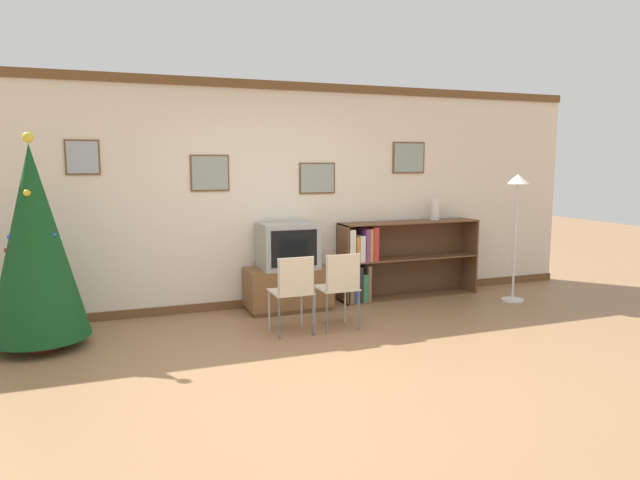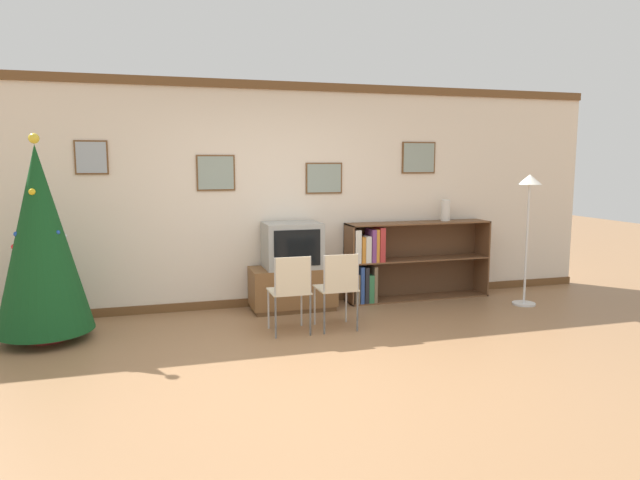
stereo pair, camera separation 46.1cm
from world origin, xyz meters
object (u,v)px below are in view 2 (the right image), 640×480
at_px(tv_console, 293,288).
at_px(folding_chair_left, 291,289).
at_px(vase, 446,210).
at_px(christmas_tree, 41,240).
at_px(television, 292,245).
at_px(bookshelf, 393,261).
at_px(standing_lamp, 529,205).
at_px(folding_chair_right, 338,286).

distance_m(tv_console, folding_chair_left, 1.03).
bearing_deg(folding_chair_left, vase, 25.33).
relative_size(christmas_tree, vase, 7.31).
height_order(television, vase, vase).
bearing_deg(bookshelf, christmas_tree, -171.71).
xyz_separation_m(folding_chair_left, standing_lamp, (3.05, 0.37, 0.76)).
distance_m(folding_chair_left, standing_lamp, 3.17).
distance_m(tv_console, standing_lamp, 3.03).
bearing_deg(television, christmas_tree, -169.63).
distance_m(bookshelf, vase, 0.98).
height_order(christmas_tree, folding_chair_left, christmas_tree).
distance_m(folding_chair_left, folding_chair_right, 0.51).
bearing_deg(bookshelf, television, -175.83).
xyz_separation_m(christmas_tree, folding_chair_right, (2.88, -0.49, -0.53)).
height_order(television, bookshelf, television).
distance_m(television, bookshelf, 1.37).
height_order(folding_chair_right, vase, vase).
height_order(television, standing_lamp, standing_lamp).
bearing_deg(standing_lamp, tv_console, 167.81).
bearing_deg(tv_console, folding_chair_right, -75.39).
height_order(folding_chair_left, vase, vase).
xyz_separation_m(christmas_tree, standing_lamp, (5.42, -0.12, 0.23)).
height_order(tv_console, vase, vase).
relative_size(folding_chair_left, folding_chair_right, 1.00).
height_order(christmas_tree, tv_console, christmas_tree).
bearing_deg(folding_chair_left, standing_lamp, 6.92).
relative_size(vase, standing_lamp, 0.17).
xyz_separation_m(tv_console, bookshelf, (1.34, 0.10, 0.24)).
relative_size(folding_chair_right, standing_lamp, 0.51).
height_order(folding_chair_left, folding_chair_right, same).
height_order(television, folding_chair_left, television).
height_order(television, folding_chair_right, television).
xyz_separation_m(television, standing_lamp, (2.80, -0.60, 0.46)).
bearing_deg(christmas_tree, folding_chair_right, -9.72).
bearing_deg(tv_console, folding_chair_left, -104.61).
relative_size(folding_chair_left, vase, 2.96).
relative_size(tv_console, bookshelf, 0.52).
distance_m(television, standing_lamp, 2.90).
distance_m(television, folding_chair_left, 1.05).
bearing_deg(vase, bookshelf, -177.18).
height_order(christmas_tree, bookshelf, christmas_tree).
height_order(christmas_tree, folding_chair_right, christmas_tree).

